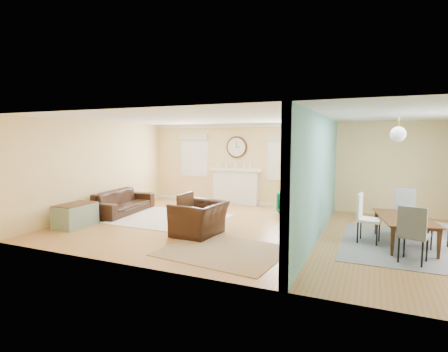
{
  "coord_description": "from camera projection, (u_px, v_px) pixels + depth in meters",
  "views": [
    {
      "loc": [
        2.59,
        -7.58,
        2.1
      ],
      "look_at": [
        -0.8,
        0.3,
        1.2
      ],
      "focal_mm": 28.0,
      "sensor_mm": 36.0,
      "label": 1
    }
  ],
  "objects": [
    {
      "name": "floor",
      "position": [
        250.0,
        230.0,
        8.16
      ],
      "size": [
        9.0,
        9.0,
        0.0
      ],
      "primitive_type": "plane",
      "color": "#AA6733",
      "rests_on": "ground"
    },
    {
      "name": "wall_back",
      "position": [
        282.0,
        165.0,
        10.76
      ],
      "size": [
        9.0,
        0.02,
        2.6
      ],
      "primitive_type": "cube",
      "color": "#DBBC7D",
      "rests_on": "ground"
    },
    {
      "name": "wall_front",
      "position": [
        186.0,
        193.0,
        5.28
      ],
      "size": [
        9.0,
        0.02,
        2.6
      ],
      "primitive_type": "cube",
      "color": "#DBBC7D",
      "rests_on": "ground"
    },
    {
      "name": "wall_left",
      "position": [
        99.0,
        168.0,
        9.79
      ],
      "size": [
        0.02,
        6.0,
        2.6
      ],
      "primitive_type": "cube",
      "color": "#DBBC7D",
      "rests_on": "ground"
    },
    {
      "name": "ceiling",
      "position": [
        251.0,
        117.0,
        7.89
      ],
      "size": [
        9.0,
        6.0,
        0.02
      ],
      "primitive_type": "cube",
      "color": "white",
      "rests_on": "wall_back"
    },
    {
      "name": "partition",
      "position": [
        320.0,
        173.0,
        7.68
      ],
      "size": [
        0.17,
        6.0,
        2.6
      ],
      "color": "#DBBC7D",
      "rests_on": "ground"
    },
    {
      "name": "fireplace",
      "position": [
        236.0,
        186.0,
        11.32
      ],
      "size": [
        1.7,
        0.3,
        1.17
      ],
      "color": "white",
      "rests_on": "ground"
    },
    {
      "name": "wall_clock",
      "position": [
        237.0,
        147.0,
        11.26
      ],
      "size": [
        0.7,
        0.07,
        0.7
      ],
      "color": "#422713",
      "rests_on": "wall_back"
    },
    {
      "name": "window_left",
      "position": [
        194.0,
        152.0,
        11.88
      ],
      "size": [
        1.05,
        0.13,
        1.42
      ],
      "color": "white",
      "rests_on": "wall_back"
    },
    {
      "name": "window_right",
      "position": [
        284.0,
        154.0,
        10.66
      ],
      "size": [
        1.05,
        0.13,
        1.42
      ],
      "color": "white",
      "rests_on": "wall_back"
    },
    {
      "name": "pendant",
      "position": [
        398.0,
        134.0,
        6.75
      ],
      "size": [
        0.3,
        0.3,
        0.55
      ],
      "color": "gold",
      "rests_on": "ceiling"
    },
    {
      "name": "rug_cream",
      "position": [
        171.0,
        219.0,
        9.26
      ],
      "size": [
        2.74,
        2.39,
        0.01
      ],
      "primitive_type": "cube",
      "rotation": [
        0.0,
        0.0,
        -0.02
      ],
      "color": "beige",
      "rests_on": "floor"
    },
    {
      "name": "rug_jute",
      "position": [
        223.0,
        251.0,
        6.58
      ],
      "size": [
        2.4,
        2.05,
        0.01
      ],
      "primitive_type": "cube",
      "rotation": [
        0.0,
        0.0,
        -0.12
      ],
      "color": "#997B5B",
      "rests_on": "floor"
    },
    {
      "name": "rug_grey",
      "position": [
        405.0,
        245.0,
        6.92
      ],
      "size": [
        2.36,
        2.96,
        0.01
      ],
      "primitive_type": "cube",
      "color": "slate",
      "rests_on": "floor"
    },
    {
      "name": "sofa",
      "position": [
        122.0,
        202.0,
        9.98
      ],
      "size": [
        1.08,
        2.28,
        0.64
      ],
      "primitive_type": "imported",
      "rotation": [
        0.0,
        0.0,
        1.67
      ],
      "color": "black",
      "rests_on": "floor"
    },
    {
      "name": "eames_chair",
      "position": [
        200.0,
        219.0,
        7.68
      ],
      "size": [
        1.07,
        1.2,
        0.73
      ],
      "primitive_type": "imported",
      "rotation": [
        0.0,
        0.0,
        -1.66
      ],
      "color": "black",
      "rests_on": "floor"
    },
    {
      "name": "green_chair",
      "position": [
        293.0,
        203.0,
        9.89
      ],
      "size": [
        0.83,
        0.85,
        0.63
      ],
      "primitive_type": "imported",
      "rotation": [
        0.0,
        0.0,
        2.88
      ],
      "color": "#0D634B",
      "rests_on": "floor"
    },
    {
      "name": "trunk",
      "position": [
        75.0,
        215.0,
        8.43
      ],
      "size": [
        0.62,
        0.99,
        0.56
      ],
      "color": "gray",
      "rests_on": "floor"
    },
    {
      "name": "credenza",
      "position": [
        308.0,
        207.0,
        8.87
      ],
      "size": [
        0.55,
        1.62,
        0.8
      ],
      "color": "olive",
      "rests_on": "floor"
    },
    {
      "name": "tv",
      "position": [
        308.0,
        178.0,
        8.8
      ],
      "size": [
        0.25,
        1.19,
        0.68
      ],
      "primitive_type": "imported",
      "rotation": [
        0.0,
        0.0,
        1.49
      ],
      "color": "black",
      "rests_on": "credenza"
    },
    {
      "name": "garden_stool",
      "position": [
        300.0,
        223.0,
        7.86
      ],
      "size": [
        0.31,
        0.31,
        0.46
      ],
      "primitive_type": "cylinder",
      "color": "white",
      "rests_on": "floor"
    },
    {
      "name": "potted_plant",
      "position": [
        301.0,
        204.0,
        7.82
      ],
      "size": [
        0.45,
        0.46,
        0.39
      ],
      "primitive_type": "imported",
      "rotation": [
        0.0,
        0.0,
        2.23
      ],
      "color": "#337F33",
      "rests_on": "garden_stool"
    },
    {
      "name": "dining_table",
      "position": [
        406.0,
        232.0,
        6.89
      ],
      "size": [
        1.19,
        1.78,
        0.58
      ],
      "primitive_type": "imported",
      "rotation": [
        0.0,
        0.0,
        1.75
      ],
      "color": "#422713",
      "rests_on": "floor"
    },
    {
      "name": "dining_chair_n",
      "position": [
        406.0,
        207.0,
        7.85
      ],
      "size": [
        0.46,
        0.46,
        0.99
      ],
      "color": "slate",
      "rests_on": "floor"
    },
    {
      "name": "dining_chair_s",
      "position": [
        414.0,
        229.0,
        5.92
      ],
      "size": [
        0.55,
        0.55,
        1.0
      ],
      "color": "slate",
      "rests_on": "floor"
    },
    {
      "name": "dining_chair_w",
      "position": [
        369.0,
        214.0,
        7.06
      ],
      "size": [
        0.5,
        0.5,
        1.0
      ],
      "color": "white",
      "rests_on": "floor"
    },
    {
      "name": "dining_chair_e",
      "position": [
        441.0,
        221.0,
        6.65
      ],
      "size": [
        0.44,
        0.44,
        0.96
      ],
      "color": "slate",
      "rests_on": "floor"
    }
  ]
}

